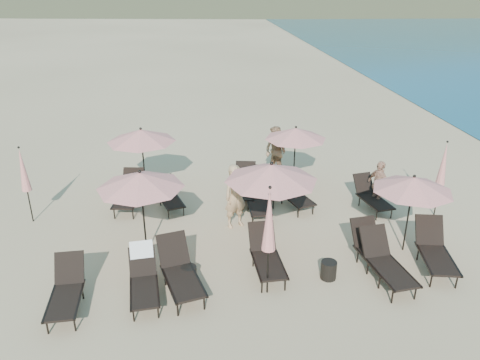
{
  "coord_description": "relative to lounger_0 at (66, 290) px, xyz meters",
  "views": [
    {
      "loc": [
        -2.16,
        -8.85,
        6.5
      ],
      "look_at": [
        -0.96,
        3.5,
        1.1
      ],
      "focal_mm": 35.0,
      "sensor_mm": 36.0,
      "label": 1
    }
  ],
  "objects": [
    {
      "name": "ground",
      "position": [
        5.03,
        0.44,
        -0.45
      ],
      "size": [
        800.0,
        800.0,
        0.0
      ],
      "primitive_type": "plane",
      "color": "#D6BA8C",
      "rests_on": "ground"
    },
    {
      "name": "lounger_0",
      "position": [
        0.0,
        0.0,
        0.0
      ],
      "size": [
        0.72,
        1.7,
        0.96
      ],
      "rotation": [
        0.0,
        0.0,
        0.06
      ],
      "color": "black",
      "rests_on": "ground"
    },
    {
      "name": "lounger_1",
      "position": [
        1.58,
        0.27,
        0.04
      ],
      "size": [
        0.79,
        1.7,
        1.02
      ],
      "rotation": [
        0.0,
        0.0,
        0.12
      ],
      "color": "black",
      "rests_on": "ground"
    },
    {
      "name": "lounger_2",
      "position": [
        2.37,
        0.4,
        0.05
      ],
      "size": [
        1.17,
        1.95,
        1.05
      ],
      "rotation": [
        0.0,
        0.0,
        0.27
      ],
      "color": "black",
      "rests_on": "ground"
    },
    {
      "name": "lounger_3",
      "position": [
        4.4,
        0.91,
        0.01
      ],
      "size": [
        0.76,
        1.74,
        0.98
      ],
      "rotation": [
        0.0,
        0.0,
        0.06
      ],
      "color": "black",
      "rests_on": "ground"
    },
    {
      "name": "lounger_4",
      "position": [
        7.09,
        0.34,
        0.03
      ],
      "size": [
        0.93,
        1.87,
        1.03
      ],
      "rotation": [
        0.0,
        0.0,
        0.14
      ],
      "color": "black",
      "rests_on": "ground"
    },
    {
      "name": "lounger_5",
      "position": [
        8.46,
        0.72,
        0.04
      ],
      "size": [
        0.99,
        1.89,
        1.03
      ],
      "rotation": [
        0.0,
        0.0,
        -0.18
      ],
      "color": "black",
      "rests_on": "ground"
    },
    {
      "name": "lounger_6",
      "position": [
        0.75,
        4.75,
        0.02
      ],
      "size": [
        0.87,
        1.81,
        1.0
      ],
      "rotation": [
        0.0,
        0.0,
        -0.13
      ],
      "color": "black",
      "rests_on": "ground"
    },
    {
      "name": "lounger_7",
      "position": [
        1.96,
        4.57,
        -0.05
      ],
      "size": [
        0.98,
        1.57,
        0.85
      ],
      "rotation": [
        0.0,
        0.0,
        0.31
      ],
      "color": "black",
      "rests_on": "ground"
    },
    {
      "name": "lounger_8",
      "position": [
        4.31,
        4.98,
        0.02
      ],
      "size": [
        0.93,
        1.82,
        1.0
      ],
      "rotation": [
        0.0,
        0.0,
        -0.16
      ],
      "color": "black",
      "rests_on": "ground"
    },
    {
      "name": "lounger_9",
      "position": [
        4.91,
        4.93,
        -0.03
      ],
      "size": [
        0.7,
        1.6,
        0.9
      ],
      "rotation": [
        0.0,
        0.0,
        -0.07
      ],
      "color": "black",
      "rests_on": "ground"
    },
    {
      "name": "lounger_10",
      "position": [
        5.74,
        4.34,
        -0.01
      ],
      "size": [
        1.09,
        1.73,
        0.93
      ],
      "rotation": [
        0.0,
        0.0,
        0.32
      ],
      "color": "black",
      "rests_on": "ground"
    },
    {
      "name": "lounger_11",
      "position": [
        8.06,
        3.91,
        -0.02
      ],
      "size": [
        0.89,
        1.66,
        0.91
      ],
      "rotation": [
        0.0,
        0.0,
        0.19
      ],
      "color": "black",
      "rests_on": "ground"
    },
    {
      "name": "lounger_12",
      "position": [
        4.59,
        3.93,
        -0.02
      ],
      "size": [
        0.63,
        1.61,
        0.92
      ],
      "rotation": [
        0.0,
        0.0,
        0.01
      ],
      "color": "black",
      "rests_on": "ground"
    },
    {
      "name": "lounger_13",
      "position": [
        7.01,
        0.85,
        0.02
      ],
      "size": [
        0.89,
        1.81,
        1.0
      ],
      "rotation": [
        0.0,
        0.0,
        0.13
      ],
      "color": "black",
      "rests_on": "ground"
    },
    {
      "name": "umbrella_open_0",
      "position": [
        1.47,
        2.04,
        1.58
      ],
      "size": [
        2.13,
        2.13,
        2.29
      ],
      "color": "black",
      "rests_on": "ground"
    },
    {
      "name": "umbrella_open_1",
      "position": [
        4.62,
        1.84,
        1.73
      ],
      "size": [
        2.29,
        2.29,
        2.46
      ],
      "color": "black",
      "rests_on": "ground"
    },
    {
      "name": "umbrella_open_2",
      "position": [
        8.07,
        1.53,
        1.42
      ],
      "size": [
        1.97,
        1.97,
        2.12
      ],
      "color": "black",
      "rests_on": "ground"
    },
    {
      "name": "umbrella_open_3",
      "position": [
        1.16,
        5.54,
        1.57
      ],
      "size": [
        2.12,
        2.12,
        2.29
      ],
      "color": "black",
      "rests_on": "ground"
    },
    {
      "name": "umbrella_open_4",
      "position": [
        6.02,
        5.66,
        1.45
      ],
      "size": [
        2.0,
        2.0,
        2.15
      ],
      "color": "black",
      "rests_on": "ground"
    },
    {
      "name": "umbrella_closed_0",
      "position": [
        4.3,
        0.11,
        1.38
      ],
      "size": [
        0.31,
        0.31,
        2.62
      ],
      "color": "black",
      "rests_on": "ground"
    },
    {
      "name": "umbrella_closed_1",
      "position": [
        9.82,
        3.33,
        1.17
      ],
      "size": [
        0.27,
        0.27,
        2.32
      ],
      "color": "black",
      "rests_on": "ground"
    },
    {
      "name": "umbrella_closed_2",
      "position": [
        -1.95,
        4.05,
        1.15
      ],
      "size": [
        0.27,
        0.27,
        2.3
      ],
      "color": "black",
      "rests_on": "ground"
    },
    {
      "name": "side_table_0",
      "position": [
        2.57,
        0.66,
        -0.24
      ],
      "size": [
        0.36,
        0.36,
        0.42
      ],
      "primitive_type": "cylinder",
      "color": "black",
      "rests_on": "ground"
    },
    {
      "name": "side_table_1",
      "position": [
        5.81,
        0.5,
        -0.22
      ],
      "size": [
        0.37,
        0.37,
        0.45
      ],
      "primitive_type": "cylinder",
      "color": "black",
      "rests_on": "ground"
    },
    {
      "name": "beachgoer_a",
      "position": [
        3.87,
        3.23,
        0.48
      ],
      "size": [
        0.79,
        0.68,
        1.85
      ],
      "primitive_type": "imported",
      "rotation": [
        0.0,
        0.0,
        0.41
      ],
      "color": "tan",
      "rests_on": "ground"
    },
    {
      "name": "beachgoer_b",
      "position": [
        5.6,
        6.78,
        0.44
      ],
      "size": [
        1.07,
        1.1,
        1.78
      ],
      "primitive_type": "imported",
      "rotation": [
        0.0,
        0.0,
        -0.87
      ],
      "color": "#9D7351",
      "rests_on": "ground"
    },
    {
      "name": "beachgoer_c",
      "position": [
        8.26,
        3.94,
        0.31
      ],
      "size": [
        0.65,
        0.96,
        1.52
      ],
      "primitive_type": "imported",
      "rotation": [
        0.0,
        0.0,
        1.92
      ],
      "color": "tan",
      "rests_on": "ground"
    }
  ]
}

